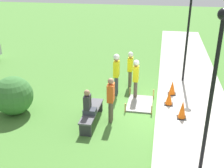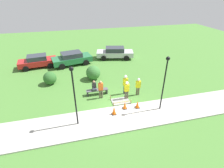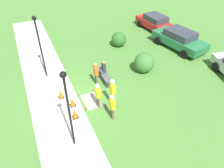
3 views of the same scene
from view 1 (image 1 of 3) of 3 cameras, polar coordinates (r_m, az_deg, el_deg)
name	(u,v)px [view 1 (image 1 of 3)]	position (r m, az deg, el deg)	size (l,w,h in m)	color
ground_plane	(156,113)	(10.95, 8.89, -5.80)	(60.00, 60.00, 0.00)	#477A33
sidewalk	(194,115)	(11.02, 16.41, -6.06)	(28.00, 2.87, 0.10)	#ADAAA3
wet_concrete_patch	(140,103)	(11.49, 5.71, -3.95)	(1.54, 1.06, 0.37)	gray
traffic_cone_near_patch	(182,110)	(10.43, 14.10, -5.07)	(0.34, 0.34, 0.69)	black
traffic_cone_far_patch	(169,98)	(11.32, 11.52, -2.79)	(0.34, 0.34, 0.59)	black
traffic_cone_sidewalk_edge	(172,88)	(12.22, 12.15, -0.77)	(0.34, 0.34, 0.61)	black
park_bench	(92,114)	(10.07, -4.15, -6.03)	(1.92, 0.44, 0.49)	#2D2D33
person_seated_on_bench	(88,104)	(9.66, -4.86, -4.13)	(0.36, 0.44, 0.89)	#383D47
worker_supervisor	(136,76)	(11.65, 4.87, 1.66)	(0.40, 0.24, 1.69)	brown
worker_assistant	(130,66)	(12.79, 3.74, 3.60)	(0.40, 0.24, 1.66)	brown
worker_trainee	(116,71)	(11.85, 0.89, 2.73)	(0.40, 0.27, 1.84)	#383D47
bystander_in_orange_shirt	(111,97)	(9.86, -0.24, -2.74)	(0.40, 0.22, 1.68)	brown
lamppost_near	(189,22)	(13.14, 15.35, 11.98)	(0.28, 0.28, 4.29)	black
lamppost_far	(215,74)	(7.04, 20.14, 1.93)	(0.28, 0.28, 4.31)	black
shrub_rounded_near	(13,96)	(11.12, -19.41, -2.23)	(1.47, 1.47, 1.47)	#387033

